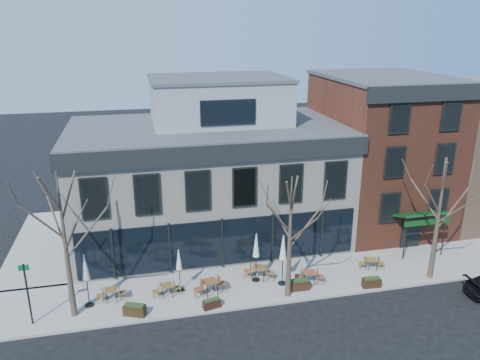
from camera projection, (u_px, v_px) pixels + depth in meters
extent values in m
plane|color=black|center=(222.00, 270.00, 29.31)|extent=(120.00, 120.00, 0.00)
cube|color=gray|center=(282.00, 280.00, 27.98)|extent=(33.50, 4.70, 0.15)
cube|color=gray|center=(47.00, 245.00, 32.45)|extent=(4.50, 12.00, 0.15)
cube|color=beige|center=(208.00, 184.00, 32.65)|extent=(18.00, 10.00, 8.00)
cube|color=#47474C|center=(207.00, 127.00, 31.36)|extent=(18.30, 10.30, 0.30)
cube|color=black|center=(221.00, 154.00, 26.79)|extent=(18.30, 0.25, 1.10)
cube|color=black|center=(65.00, 142.00, 29.59)|extent=(0.25, 10.30, 1.10)
cube|color=black|center=(222.00, 243.00, 28.65)|extent=(17.20, 0.12, 3.00)
cube|color=black|center=(74.00, 229.00, 30.48)|extent=(0.12, 7.50, 3.00)
cube|color=gray|center=(218.00, 101.00, 32.00)|extent=(9.00, 6.50, 3.00)
cube|color=brown|center=(380.00, 152.00, 34.92)|extent=(8.00, 10.00, 11.00)
cube|color=#47474C|center=(387.00, 77.00, 33.15)|extent=(8.20, 10.20, 0.25)
cube|color=black|center=(429.00, 93.00, 28.56)|extent=(8.20, 0.25, 1.00)
cube|color=#0C3612|center=(421.00, 214.00, 30.35)|extent=(3.20, 1.66, 0.67)
cube|color=black|center=(411.00, 232.00, 31.61)|extent=(1.40, 0.10, 2.50)
cone|color=#382B21|center=(66.00, 247.00, 23.24)|extent=(0.34, 0.34, 7.92)
cylinder|color=#382B21|center=(87.00, 233.00, 23.46)|extent=(2.23, 0.50, 2.48)
cylinder|color=#382B21|center=(56.00, 221.00, 23.71)|extent=(1.03, 2.05, 2.14)
cylinder|color=#382B21|center=(42.00, 222.00, 22.29)|extent=(1.80, 0.75, 2.21)
cylinder|color=#382B21|center=(71.00, 237.00, 22.15)|extent=(1.03, 2.04, 2.28)
cone|color=#382B21|center=(290.00, 238.00, 25.17)|extent=(0.34, 0.34, 7.04)
cylinder|color=#382B21|center=(306.00, 227.00, 25.36)|extent=(2.00, 0.46, 2.21)
cylinder|color=#382B21|center=(278.00, 217.00, 25.59)|extent=(0.93, 1.84, 1.91)
cylinder|color=#382B21|center=(279.00, 218.00, 24.32)|extent=(1.61, 0.68, 1.97)
cylinder|color=#382B21|center=(303.00, 230.00, 24.19)|extent=(0.93, 1.83, 2.03)
cone|color=#382B21|center=(438.00, 220.00, 27.00)|extent=(0.34, 0.34, 7.48)
cylinder|color=#382B21|center=(453.00, 208.00, 27.21)|extent=(2.12, 0.48, 2.35)
cylinder|color=#382B21|center=(424.00, 199.00, 27.45)|extent=(0.98, 1.94, 2.03)
cylinder|color=#382B21|center=(432.00, 199.00, 26.10)|extent=(1.71, 0.71, 2.09)
cylinder|color=#382B21|center=(457.00, 211.00, 25.97)|extent=(0.98, 1.94, 2.16)
cylinder|color=black|center=(28.00, 294.00, 23.26)|extent=(0.10, 0.10, 3.40)
cube|color=#005926|center=(24.00, 268.00, 22.78)|extent=(0.50, 0.04, 0.30)
cylinder|color=#0D3BB2|center=(73.00, 308.00, 24.46)|extent=(0.21, 0.21, 0.73)
cube|color=#0D3BB2|center=(71.00, 298.00, 24.26)|extent=(0.23, 0.19, 0.52)
cone|color=#0D3BB2|center=(71.00, 292.00, 24.16)|extent=(0.27, 0.27, 0.13)
cube|color=brown|center=(111.00, 290.00, 25.55)|extent=(0.67, 0.67, 0.04)
cylinder|color=black|center=(107.00, 299.00, 25.35)|extent=(0.04, 0.04, 0.68)
cylinder|color=black|center=(117.00, 297.00, 25.48)|extent=(0.04, 0.04, 0.68)
cylinder|color=black|center=(107.00, 293.00, 25.84)|extent=(0.04, 0.04, 0.68)
cylinder|color=black|center=(117.00, 292.00, 25.96)|extent=(0.04, 0.04, 0.68)
cube|color=brown|center=(167.00, 285.00, 26.00)|extent=(0.70, 0.70, 0.04)
cylinder|color=black|center=(163.00, 294.00, 25.80)|extent=(0.04, 0.04, 0.67)
cylinder|color=black|center=(172.00, 292.00, 25.95)|extent=(0.04, 0.04, 0.67)
cylinder|color=black|center=(161.00, 289.00, 26.27)|extent=(0.04, 0.04, 0.67)
cylinder|color=black|center=(171.00, 287.00, 26.42)|extent=(0.04, 0.04, 0.67)
cube|color=brown|center=(210.00, 281.00, 26.14)|extent=(0.93, 0.93, 0.04)
cylinder|color=black|center=(207.00, 292.00, 25.88)|extent=(0.04, 0.04, 0.80)
cylinder|color=black|center=(218.00, 289.00, 26.13)|extent=(0.04, 0.04, 0.80)
cylinder|color=black|center=(203.00, 286.00, 26.41)|extent=(0.04, 0.04, 0.80)
cylinder|color=black|center=(213.00, 284.00, 26.66)|extent=(0.04, 0.04, 0.80)
cube|color=brown|center=(259.00, 267.00, 27.70)|extent=(0.97, 0.97, 0.04)
cylinder|color=black|center=(253.00, 275.00, 27.59)|extent=(0.04, 0.04, 0.77)
cylinder|color=black|center=(263.00, 276.00, 27.50)|extent=(0.04, 0.04, 0.77)
cylinder|color=black|center=(255.00, 270.00, 28.15)|extent=(0.04, 0.04, 0.77)
cylinder|color=black|center=(264.00, 271.00, 28.06)|extent=(0.04, 0.04, 0.77)
cube|color=brown|center=(309.00, 272.00, 27.27)|extent=(0.87, 0.87, 0.04)
cylinder|color=black|center=(305.00, 280.00, 27.14)|extent=(0.04, 0.04, 0.72)
cylinder|color=black|center=(314.00, 280.00, 27.11)|extent=(0.04, 0.04, 0.72)
cylinder|color=black|center=(304.00, 275.00, 27.67)|extent=(0.04, 0.04, 0.72)
cylinder|color=black|center=(313.00, 275.00, 27.64)|extent=(0.04, 0.04, 0.72)
cube|color=brown|center=(372.00, 259.00, 28.88)|extent=(0.75, 0.75, 0.04)
cylinder|color=black|center=(368.00, 266.00, 28.75)|extent=(0.04, 0.04, 0.65)
cylinder|color=black|center=(377.00, 266.00, 28.75)|extent=(0.04, 0.04, 0.65)
cylinder|color=black|center=(366.00, 262.00, 29.22)|extent=(0.04, 0.04, 0.65)
cylinder|color=black|center=(374.00, 262.00, 29.23)|extent=(0.04, 0.04, 0.65)
cylinder|color=black|center=(90.00, 305.00, 25.30)|extent=(0.49, 0.49, 0.07)
cylinder|color=black|center=(87.00, 286.00, 24.92)|extent=(0.06, 0.06, 2.47)
cone|color=beige|center=(85.00, 267.00, 24.56)|extent=(0.40, 0.40, 1.46)
cylinder|color=black|center=(180.00, 290.00, 26.75)|extent=(0.42, 0.42, 0.06)
cylinder|color=black|center=(180.00, 274.00, 26.43)|extent=(0.05, 0.05, 2.09)
cone|color=silver|center=(179.00, 259.00, 26.13)|extent=(0.34, 0.34, 1.23)
cylinder|color=black|center=(256.00, 280.00, 27.77)|extent=(0.49, 0.49, 0.07)
cylinder|color=black|center=(256.00, 262.00, 27.39)|extent=(0.06, 0.06, 2.45)
cone|color=beige|center=(256.00, 245.00, 27.03)|extent=(0.40, 0.40, 1.45)
cylinder|color=black|center=(282.00, 283.00, 27.42)|extent=(0.50, 0.50, 0.07)
cylinder|color=black|center=(283.00, 265.00, 27.03)|extent=(0.06, 0.06, 2.51)
cone|color=silver|center=(283.00, 247.00, 26.66)|extent=(0.41, 0.41, 1.48)
cube|color=black|center=(135.00, 310.00, 24.41)|extent=(1.24, 0.87, 0.57)
cube|color=#1E3314|center=(134.00, 305.00, 24.31)|extent=(1.10, 0.74, 0.09)
cube|color=black|center=(212.00, 304.00, 25.04)|extent=(1.01, 0.58, 0.47)
cube|color=#1E3314|center=(212.00, 300.00, 24.96)|extent=(0.90, 0.48, 0.08)
cube|color=black|center=(299.00, 285.00, 26.75)|extent=(1.14, 0.48, 0.56)
cube|color=#1E3314|center=(300.00, 281.00, 26.65)|extent=(1.02, 0.39, 0.09)
cube|color=black|center=(372.00, 283.00, 27.03)|extent=(1.09, 0.50, 0.53)
cube|color=#1E3314|center=(372.00, 278.00, 26.94)|extent=(0.98, 0.41, 0.09)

